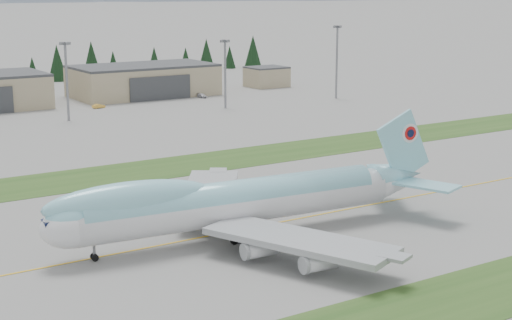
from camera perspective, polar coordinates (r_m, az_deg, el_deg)
ground at (r=126.40m, az=1.98°, el=-4.51°), size 7000.00×7000.00×0.00m
grass_strip_near at (r=99.40m, az=14.75°, el=-9.74°), size 400.00×14.00×0.08m
grass_strip_far at (r=164.11m, az=-7.01°, el=-0.63°), size 400.00×18.00×0.08m
taxiway_line_main at (r=126.40m, az=1.98°, el=-4.51°), size 400.00×0.40×0.02m
boeing_747_freighter at (r=116.78m, az=-1.54°, el=-3.02°), size 66.02×56.70×17.37m
hangar_right at (r=275.80m, az=-8.18°, el=5.76°), size 48.00×26.60×10.80m
control_shed at (r=298.57m, az=0.78°, el=6.08°), size 14.00×12.00×7.60m
floodlight_masts at (r=235.59m, az=-6.69°, el=7.26°), size 121.54×8.43×24.45m
service_vehicle_b at (r=249.78m, az=-11.37°, el=3.71°), size 4.29×1.99×1.36m
service_vehicle_c at (r=269.31m, az=-3.95°, el=4.55°), size 1.96×4.76×1.38m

